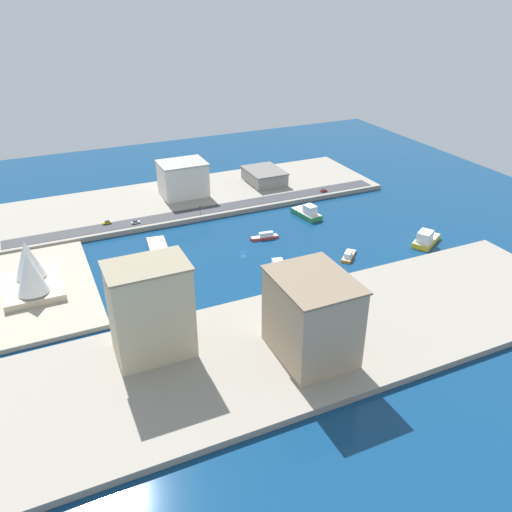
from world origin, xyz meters
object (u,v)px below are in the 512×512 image
at_px(opera_landmark, 30,271).
at_px(carpark_squat_concrete, 264,176).
at_px(water_taxi_orange, 349,255).
at_px(apartment_midrise_tan, 312,317).
at_px(barge_flat_brown, 158,247).
at_px(pickup_red, 324,190).
at_px(traffic_light_waterfront, 200,209).
at_px(ferry_white_commuter, 279,273).
at_px(van_white, 135,222).
at_px(ferry_yellow_fast, 426,239).
at_px(office_block_beige, 151,310).
at_px(tugboat_red, 265,236).
at_px(taxi_yellow_cab, 107,222).
at_px(hotel_broad_white, 183,178).
at_px(ferry_green_doubledeck, 307,212).
at_px(sailboat_small_white, 179,281).

bearing_deg(opera_landmark, carpark_squat_concrete, -61.93).
bearing_deg(water_taxi_orange, apartment_midrise_tan, 136.70).
relative_size(barge_flat_brown, pickup_red, 5.32).
bearing_deg(barge_flat_brown, traffic_light_waterfront, -51.96).
bearing_deg(ferry_white_commuter, van_white, 30.37).
bearing_deg(pickup_red, ferry_yellow_fast, -170.91).
distance_m(ferry_yellow_fast, office_block_beige, 160.17).
xyz_separation_m(carpark_squat_concrete, apartment_midrise_tan, (-172.72, 63.08, 11.42)).
height_order(tugboat_red, traffic_light_waterfront, traffic_light_waterfront).
relative_size(water_taxi_orange, taxi_yellow_cab, 2.67).
bearing_deg(ferry_white_commuter, hotel_broad_white, 5.06).
distance_m(tugboat_red, hotel_broad_white, 78.81).
height_order(ferry_green_doubledeck, ferry_white_commuter, ferry_green_doubledeck).
bearing_deg(carpark_squat_concrete, taxi_yellow_cab, 102.93).
bearing_deg(traffic_light_waterfront, opera_landmark, 115.51).
bearing_deg(office_block_beige, apartment_midrise_tan, -114.82).
bearing_deg(opera_landmark, office_block_beige, -150.62).
bearing_deg(ferry_green_doubledeck, opera_landmark, 98.91).
height_order(ferry_white_commuter, tugboat_red, ferry_white_commuter).
bearing_deg(taxi_yellow_cab, ferry_green_doubledeck, -106.12).
relative_size(sailboat_small_white, ferry_yellow_fast, 0.46).
xyz_separation_m(tugboat_red, office_block_beige, (-74.66, 80.44, 19.88)).
xyz_separation_m(barge_flat_brown, carpark_squat_concrete, (61.67, -90.61, 6.02)).
height_order(ferry_white_commuter, taxi_yellow_cab, ferry_white_commuter).
height_order(sailboat_small_white, taxi_yellow_cab, sailboat_small_white).
distance_m(ferry_white_commuter, carpark_squat_concrete, 124.01).
bearing_deg(apartment_midrise_tan, van_white, 12.84).
relative_size(pickup_red, taxi_yellow_cab, 0.94).
bearing_deg(ferry_green_doubledeck, taxi_yellow_cab, 73.88).
height_order(barge_flat_brown, ferry_green_doubledeck, ferry_green_doubledeck).
xyz_separation_m(carpark_squat_concrete, van_white, (-31.41, 95.30, -3.50)).
bearing_deg(water_taxi_orange, hotel_broad_white, 24.50).
bearing_deg(ferry_yellow_fast, ferry_green_doubledeck, 34.32).
bearing_deg(traffic_light_waterfront, hotel_broad_white, -2.65).
xyz_separation_m(hotel_broad_white, opera_landmark, (-82.16, 96.23, -2.33)).
bearing_deg(opera_landmark, ferry_green_doubledeck, -81.09).
xyz_separation_m(tugboat_red, apartment_midrise_tan, (-98.69, 28.51, 17.25)).
distance_m(water_taxi_orange, traffic_light_waterfront, 92.08).
xyz_separation_m(water_taxi_orange, hotel_broad_white, (112.23, 51.15, 12.18)).
xyz_separation_m(pickup_red, taxi_yellow_cab, (7.12, 137.35, -0.01)).
bearing_deg(ferry_white_commuter, office_block_beige, 116.19).
relative_size(tugboat_red, taxi_yellow_cab, 3.32).
distance_m(sailboat_small_white, carpark_squat_concrete, 135.24).
xyz_separation_m(ferry_green_doubledeck, hotel_broad_white, (58.03, 57.64, 10.94)).
height_order(ferry_green_doubledeck, tugboat_red, ferry_green_doubledeck).
height_order(water_taxi_orange, ferry_white_commuter, ferry_white_commuter).
xyz_separation_m(sailboat_small_white, carpark_squat_concrete, (99.94, -90.90, 6.15)).
bearing_deg(ferry_green_doubledeck, barge_flat_brown, 92.68).
bearing_deg(ferry_yellow_fast, tugboat_red, 61.24).
height_order(office_block_beige, traffic_light_waterfront, office_block_beige).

